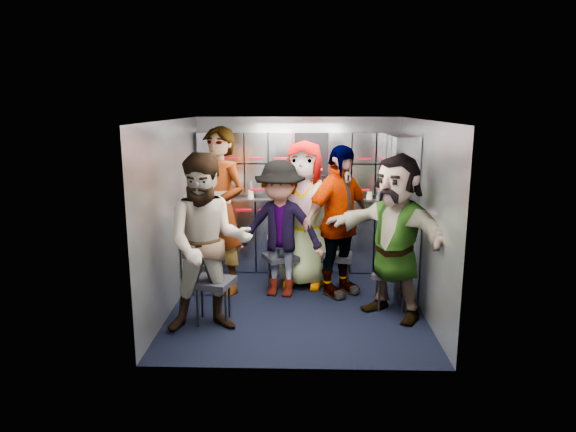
{
  "coord_description": "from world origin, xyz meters",
  "views": [
    {
      "loc": [
        0.06,
        -5.6,
        2.26
      ],
      "look_at": [
        -0.11,
        0.35,
        0.97
      ],
      "focal_mm": 32.0,
      "sensor_mm": 36.0,
      "label": 1
    }
  ],
  "objects_px": {
    "attendant_standing": "(220,211)",
    "attendant_arc_b": "(280,229)",
    "jump_seat_center": "(304,251)",
    "attendant_arc_d": "(338,222)",
    "jump_seat_near_left": "(213,284)",
    "attendant_arc_e": "(395,236)",
    "attendant_arc_a": "(208,244)",
    "attendant_arc_c": "(304,215)",
    "jump_seat_mid_right": "(337,259)",
    "jump_seat_mid_left": "(281,259)",
    "jump_seat_near_right": "(390,277)"
  },
  "relations": [
    {
      "from": "jump_seat_mid_right",
      "to": "attendant_arc_d",
      "type": "xyz_separation_m",
      "value": [
        -0.0,
        -0.18,
        0.52
      ]
    },
    {
      "from": "attendant_arc_d",
      "to": "attendant_arc_e",
      "type": "height_order",
      "value": "attendant_arc_d"
    },
    {
      "from": "jump_seat_center",
      "to": "jump_seat_near_right",
      "type": "distance_m",
      "value": 1.35
    },
    {
      "from": "jump_seat_center",
      "to": "attendant_arc_d",
      "type": "relative_size",
      "value": 0.26
    },
    {
      "from": "jump_seat_near_left",
      "to": "attendant_standing",
      "type": "height_order",
      "value": "attendant_standing"
    },
    {
      "from": "attendant_arc_b",
      "to": "jump_seat_mid_right",
      "type": "bearing_deg",
      "value": 28.84
    },
    {
      "from": "attendant_standing",
      "to": "jump_seat_near_right",
      "type": "bearing_deg",
      "value": 20.46
    },
    {
      "from": "jump_seat_mid_left",
      "to": "jump_seat_center",
      "type": "relative_size",
      "value": 1.02
    },
    {
      "from": "jump_seat_near_right",
      "to": "jump_seat_near_left",
      "type": "bearing_deg",
      "value": -167.54
    },
    {
      "from": "attendant_standing",
      "to": "attendant_arc_e",
      "type": "bearing_deg",
      "value": 15.7
    },
    {
      "from": "attendant_arc_d",
      "to": "attendant_arc_a",
      "type": "bearing_deg",
      "value": 176.45
    },
    {
      "from": "jump_seat_center",
      "to": "attendant_arc_a",
      "type": "bearing_deg",
      "value": -121.64
    },
    {
      "from": "jump_seat_mid_right",
      "to": "attendant_standing",
      "type": "height_order",
      "value": "attendant_standing"
    },
    {
      "from": "jump_seat_center",
      "to": "attendant_standing",
      "type": "relative_size",
      "value": 0.24
    },
    {
      "from": "attendant_arc_a",
      "to": "attendant_arc_c",
      "type": "xyz_separation_m",
      "value": [
        0.95,
        1.37,
        0.01
      ]
    },
    {
      "from": "jump_seat_mid_right",
      "to": "attendant_standing",
      "type": "bearing_deg",
      "value": -175.54
    },
    {
      "from": "jump_seat_mid_left",
      "to": "attendant_arc_c",
      "type": "bearing_deg",
      "value": 32.51
    },
    {
      "from": "attendant_arc_e",
      "to": "jump_seat_mid_right",
      "type": "bearing_deg",
      "value": 169.18
    },
    {
      "from": "jump_seat_center",
      "to": "jump_seat_mid_right",
      "type": "height_order",
      "value": "jump_seat_mid_right"
    },
    {
      "from": "jump_seat_near_right",
      "to": "attendant_arc_c",
      "type": "xyz_separation_m",
      "value": [
        -0.97,
        0.76,
        0.54
      ]
    },
    {
      "from": "attendant_arc_a",
      "to": "attendant_arc_b",
      "type": "height_order",
      "value": "attendant_arc_a"
    },
    {
      "from": "jump_seat_mid_right",
      "to": "jump_seat_mid_left",
      "type": "bearing_deg",
      "value": -176.41
    },
    {
      "from": "jump_seat_near_right",
      "to": "attendant_arc_a",
      "type": "height_order",
      "value": "attendant_arc_a"
    },
    {
      "from": "attendant_arc_b",
      "to": "attendant_standing",
      "type": "bearing_deg",
      "value": -177.86
    },
    {
      "from": "jump_seat_near_left",
      "to": "attendant_arc_e",
      "type": "relative_size",
      "value": 0.27
    },
    {
      "from": "attendant_standing",
      "to": "attendant_arc_e",
      "type": "distance_m",
      "value": 2.1
    },
    {
      "from": "jump_seat_near_left",
      "to": "attendant_arc_a",
      "type": "relative_size",
      "value": 0.27
    },
    {
      "from": "jump_seat_near_right",
      "to": "jump_seat_mid_right",
      "type": "bearing_deg",
      "value": 132.01
    },
    {
      "from": "jump_seat_mid_right",
      "to": "attendant_arc_a",
      "type": "xyz_separation_m",
      "value": [
        -1.36,
        -1.23,
        0.52
      ]
    },
    {
      "from": "attendant_standing",
      "to": "jump_seat_mid_right",
      "type": "bearing_deg",
      "value": 39.44
    },
    {
      "from": "attendant_arc_c",
      "to": "attendant_arc_d",
      "type": "bearing_deg",
      "value": -27.36
    },
    {
      "from": "jump_seat_mid_right",
      "to": "attendant_arc_d",
      "type": "relative_size",
      "value": 0.24
    },
    {
      "from": "attendant_standing",
      "to": "attendant_arc_d",
      "type": "distance_m",
      "value": 1.43
    },
    {
      "from": "jump_seat_mid_left",
      "to": "jump_seat_mid_right",
      "type": "xyz_separation_m",
      "value": [
        0.69,
        0.04,
        -0.0
      ]
    },
    {
      "from": "jump_seat_near_left",
      "to": "attendant_arc_b",
      "type": "distance_m",
      "value": 1.13
    },
    {
      "from": "jump_seat_mid_left",
      "to": "jump_seat_near_right",
      "type": "xyz_separation_m",
      "value": [
        1.25,
        -0.58,
        -0.02
      ]
    },
    {
      "from": "jump_seat_mid_left",
      "to": "attendant_arc_e",
      "type": "relative_size",
      "value": 0.27
    },
    {
      "from": "jump_seat_center",
      "to": "jump_seat_mid_right",
      "type": "distance_m",
      "value": 0.52
    },
    {
      "from": "jump_seat_near_right",
      "to": "attendant_arc_a",
      "type": "distance_m",
      "value": 2.08
    },
    {
      "from": "attendant_standing",
      "to": "attendant_arc_e",
      "type": "height_order",
      "value": "attendant_standing"
    },
    {
      "from": "jump_seat_mid_right",
      "to": "attendant_arc_e",
      "type": "relative_size",
      "value": 0.25
    },
    {
      "from": "jump_seat_near_left",
      "to": "attendant_arc_d",
      "type": "bearing_deg",
      "value": 32.55
    },
    {
      "from": "jump_seat_near_left",
      "to": "attendant_arc_c",
      "type": "bearing_deg",
      "value": 51.24
    },
    {
      "from": "attendant_arc_a",
      "to": "attendant_arc_c",
      "type": "distance_m",
      "value": 1.67
    },
    {
      "from": "attendant_standing",
      "to": "attendant_arc_b",
      "type": "bearing_deg",
      "value": 26.16
    },
    {
      "from": "jump_seat_near_left",
      "to": "attendant_arc_d",
      "type": "xyz_separation_m",
      "value": [
        1.36,
        0.87,
        0.49
      ]
    },
    {
      "from": "jump_seat_mid_right",
      "to": "attendant_arc_a",
      "type": "height_order",
      "value": "attendant_arc_a"
    },
    {
      "from": "jump_seat_mid_left",
      "to": "attendant_standing",
      "type": "height_order",
      "value": "attendant_standing"
    },
    {
      "from": "jump_seat_mid_left",
      "to": "attendant_arc_d",
      "type": "relative_size",
      "value": 0.27
    },
    {
      "from": "jump_seat_mid_left",
      "to": "attendant_arc_e",
      "type": "distance_m",
      "value": 1.55
    }
  ]
}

